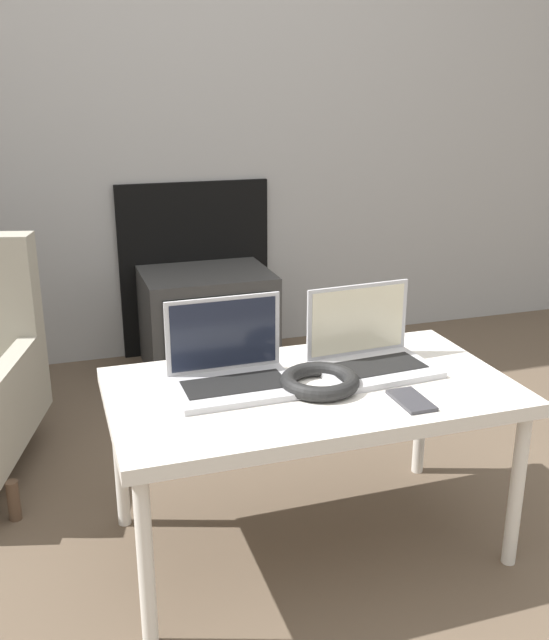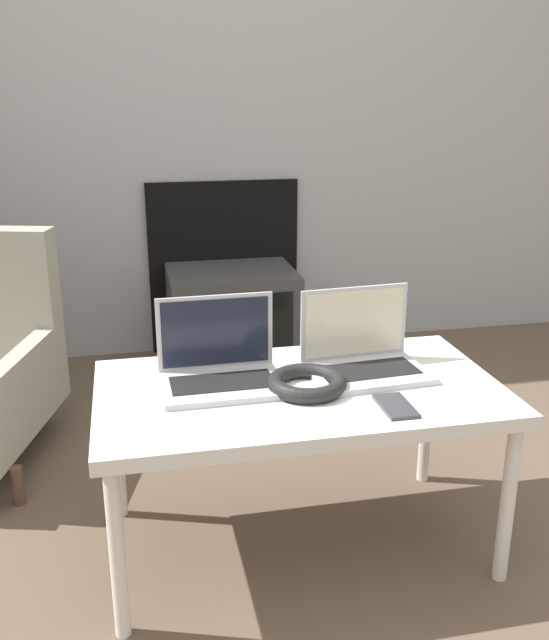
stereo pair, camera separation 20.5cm
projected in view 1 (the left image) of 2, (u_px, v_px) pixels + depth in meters
The scene contains 8 objects.
ground_plane at pixel (354, 617), 1.67m from camera, with size 14.00×14.00×0.00m, color brown.
wall_back at pixel (179, 60), 3.00m from camera, with size 7.00×0.08×2.60m.
table at pixel (311, 400), 1.82m from camera, with size 1.02×0.57×0.47m.
laptop_left at pixel (231, 367), 1.79m from camera, with size 0.31×0.22×0.21m.
laptop_right at pixel (369, 351), 1.90m from camera, with size 0.32×0.24×0.21m.
headphones at pixel (320, 381), 1.78m from camera, with size 0.20×0.20×0.04m.
phone at pixel (411, 400), 1.71m from camera, with size 0.07×0.13×0.01m.
tv at pixel (207, 320), 3.10m from camera, with size 0.54×0.43×0.43m.
Camera 1 is at (-0.60, -1.24, 1.19)m, focal length 40.00 mm.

